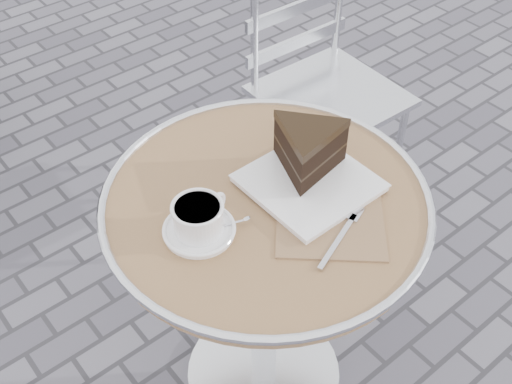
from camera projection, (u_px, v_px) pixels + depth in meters
ground at (263, 375)px, 1.88m from camera, size 80.00×80.00×0.00m
cafe_table at (265, 249)px, 1.49m from camera, size 0.72×0.72×0.74m
cappuccino_set at (199, 220)px, 1.28m from camera, size 0.17×0.15×0.07m
cake_plate_set at (309, 157)px, 1.38m from camera, size 0.34×0.41×0.13m
bistro_chair at (312, 58)px, 2.07m from camera, size 0.43×0.43×0.92m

